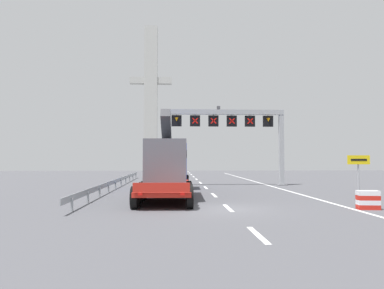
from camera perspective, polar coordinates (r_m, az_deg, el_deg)
ground at (r=17.70m, az=5.12°, el=-10.19°), size 112.00×112.00×0.00m
lane_markings at (r=39.58m, az=1.00°, el=-5.82°), size 0.20×58.69×0.01m
edge_line_right at (r=30.71m, az=13.55°, el=-6.78°), size 0.20×63.00×0.01m
overhead_lane_gantry at (r=33.15m, az=7.19°, el=3.29°), size 11.58×0.90×7.27m
heavy_haul_truck_red at (r=24.87m, az=-3.77°, el=-3.32°), size 3.31×14.12×5.30m
exit_sign_yellow at (r=23.42m, az=25.05°, el=-3.18°), size 1.35×0.15×2.64m
crash_barrier_striped at (r=19.33m, az=26.28°, el=-7.95°), size 1.06×0.63×0.90m
guardrail_left at (r=31.21m, az=-11.76°, el=-5.70°), size 0.13×30.84×0.76m
bridge_pylon_distant at (r=78.45m, az=-6.59°, el=7.67°), size 9.00×2.00×31.23m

